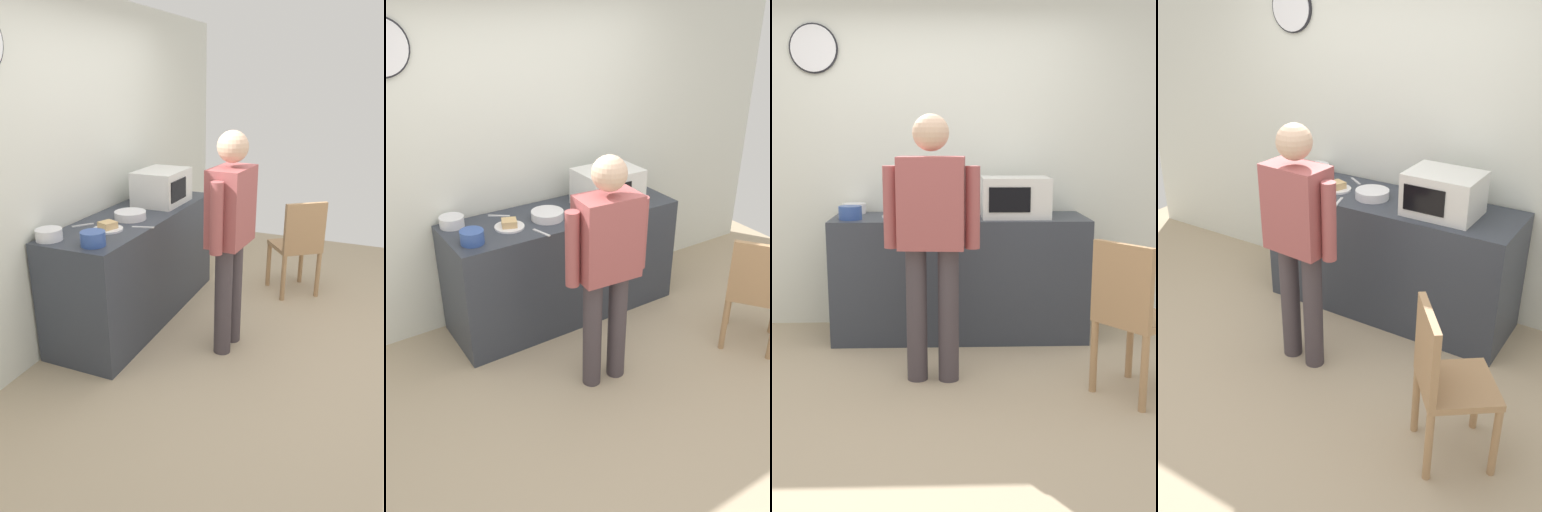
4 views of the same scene
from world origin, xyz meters
The scene contains 12 objects.
ground_plane centered at (0.00, 0.00, 0.00)m, with size 6.00×6.00×0.00m, color tan.
back_wall centered at (0.00, 1.60, 1.30)m, with size 5.40×0.13×2.60m.
kitchen_counter centered at (0.25, 1.22, 0.47)m, with size 1.91×0.62×0.93m, color #333842.
microwave centered at (0.66, 1.17, 1.08)m, with size 0.50×0.39×0.30m.
sandwich_plate centered at (-0.22, 1.18, 0.95)m, with size 0.22×0.22×0.07m.
salad_bowl centered at (0.10, 1.18, 0.96)m, with size 0.25×0.25×0.06m, color white.
cereal_bowl centered at (-0.56, 1.09, 0.98)m, with size 0.17×0.17×0.10m, color #33519E.
mixing_bowl centered at (-0.58, 1.43, 0.97)m, with size 0.19×0.19×0.08m, color white.
fork_utensil centered at (-0.07, 0.97, 0.94)m, with size 0.17×0.02×0.01m, color silver.
spoon_utensil centered at (-0.20, 1.42, 0.94)m, with size 0.17×0.02×0.01m, color silver.
person_standing centered at (0.05, 0.32, 0.97)m, with size 0.59×0.27×1.66m.
wooden_chair centered at (1.22, 0.02, 0.52)m, with size 0.56×0.56×0.94m.
Camera 2 is at (-1.66, -2.02, 2.53)m, focal length 35.96 mm.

